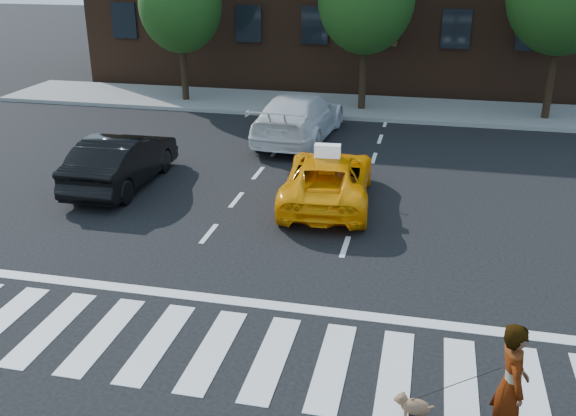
{
  "coord_description": "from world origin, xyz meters",
  "views": [
    {
      "loc": [
        3.18,
        -8.46,
        6.23
      ],
      "look_at": [
        0.44,
        3.74,
        1.1
      ],
      "focal_mm": 40.0,
      "sensor_mm": 36.0,
      "label": 1
    }
  ],
  "objects_px": {
    "taxi": "(328,178)",
    "dog": "(412,405)",
    "white_suv": "(299,116)",
    "black_sedan": "(122,160)",
    "woman": "(511,384)"
  },
  "relations": [
    {
      "from": "taxi",
      "to": "dog",
      "type": "distance_m",
      "value": 8.32
    },
    {
      "from": "taxi",
      "to": "white_suv",
      "type": "bearing_deg",
      "value": -75.09
    },
    {
      "from": "black_sedan",
      "to": "taxi",
      "type": "bearing_deg",
      "value": 179.24
    },
    {
      "from": "black_sedan",
      "to": "woman",
      "type": "xyz_separation_m",
      "value": [
        9.53,
        -8.1,
        0.17
      ]
    },
    {
      "from": "white_suv",
      "to": "woman",
      "type": "xyz_separation_m",
      "value": [
        5.7,
        -13.7,
        0.1
      ]
    },
    {
      "from": "taxi",
      "to": "woman",
      "type": "bearing_deg",
      "value": 110.65
    },
    {
      "from": "dog",
      "to": "black_sedan",
      "type": "bearing_deg",
      "value": 149.96
    },
    {
      "from": "black_sedan",
      "to": "dog",
      "type": "xyz_separation_m",
      "value": [
        8.29,
        -7.91,
        -0.54
      ]
    },
    {
      "from": "black_sedan",
      "to": "white_suv",
      "type": "height_order",
      "value": "white_suv"
    },
    {
      "from": "black_sedan",
      "to": "white_suv",
      "type": "distance_m",
      "value": 6.79
    },
    {
      "from": "taxi",
      "to": "white_suv",
      "type": "relative_size",
      "value": 0.84
    },
    {
      "from": "taxi",
      "to": "woman",
      "type": "height_order",
      "value": "woman"
    },
    {
      "from": "taxi",
      "to": "woman",
      "type": "relative_size",
      "value": 2.58
    },
    {
      "from": "dog",
      "to": "taxi",
      "type": "bearing_deg",
      "value": 121.29
    },
    {
      "from": "taxi",
      "to": "black_sedan",
      "type": "distance_m",
      "value": 5.77
    }
  ]
}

